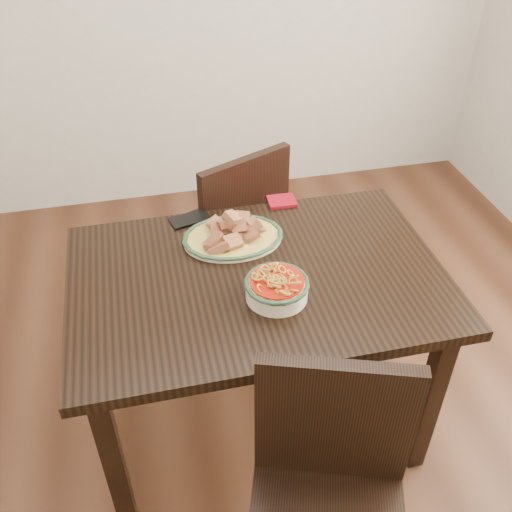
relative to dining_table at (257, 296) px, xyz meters
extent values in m
plane|color=#391F12|center=(0.04, 0.04, -0.65)|extent=(3.50, 3.50, 0.00)
cube|color=black|center=(0.00, 0.00, 0.08)|extent=(1.22, 0.81, 0.04)
cube|color=black|center=(-0.53, -0.32, -0.30)|extent=(0.06, 0.06, 0.71)
cube|color=black|center=(0.53, -0.32, -0.30)|extent=(0.06, 0.06, 0.71)
cube|color=black|center=(-0.53, 0.32, -0.30)|extent=(0.06, 0.06, 0.71)
cube|color=black|center=(0.53, 0.32, -0.30)|extent=(0.06, 0.06, 0.71)
cube|color=black|center=(-0.01, 0.69, -0.22)|extent=(0.56, 0.56, 0.04)
cube|color=black|center=(0.08, 0.92, -0.45)|extent=(0.04, 0.04, 0.41)
cube|color=black|center=(-0.23, 0.78, -0.45)|extent=(0.04, 0.04, 0.41)
cube|color=black|center=(0.22, 0.61, -0.45)|extent=(0.04, 0.04, 0.41)
cube|color=black|center=(-0.09, 0.47, -0.45)|extent=(0.04, 0.04, 0.41)
cube|color=black|center=(0.07, 0.52, 0.02)|extent=(0.40, 0.21, 0.44)
cube|color=black|center=(-0.08, -0.50, -0.45)|extent=(0.04, 0.04, 0.41)
cube|color=black|center=(0.08, -0.54, 0.02)|extent=(0.41, 0.17, 0.44)
ellipsoid|color=beige|center=(-0.04, 0.20, 0.11)|extent=(0.35, 0.26, 0.02)
ellipsoid|color=gold|center=(-0.04, 0.20, 0.11)|extent=(0.33, 0.25, 0.01)
torus|color=#1C3E21|center=(-0.04, 0.20, 0.11)|extent=(0.27, 0.27, 0.01)
cylinder|color=white|center=(0.03, -0.12, 0.13)|extent=(0.19, 0.19, 0.06)
torus|color=#19371E|center=(0.03, -0.12, 0.15)|extent=(0.20, 0.20, 0.02)
cylinder|color=#A71807|center=(0.03, -0.12, 0.16)|extent=(0.17, 0.17, 0.01)
cube|color=black|center=(-0.17, 0.36, 0.10)|extent=(0.16, 0.11, 0.01)
cube|color=maroon|center=(0.19, 0.40, 0.10)|extent=(0.11, 0.09, 0.01)
camera|label=1|loc=(-0.32, -1.38, 1.29)|focal=40.00mm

